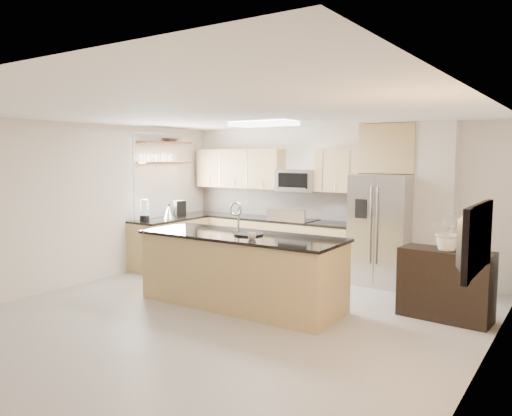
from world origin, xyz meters
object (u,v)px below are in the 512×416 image
Objects in this scene: kettle at (169,212)px; bowl at (170,139)px; platter at (248,234)px; television at (465,238)px; range at (294,244)px; flower_vase at (449,222)px; refrigerator at (382,229)px; blender at (145,212)px; credenza at (445,284)px; cup at (252,236)px; coffee_maker at (180,209)px; island at (241,270)px; microwave at (298,180)px.

kettle is 1.39m from bowl.
television reaches higher than platter.
range is 1.58× the size of flower_vase.
refrigerator reaches higher than flower_vase.
blender is at bearing -176.10° from flower_vase.
credenza is 5.08m from blender.
cup is at bearing -146.37° from credenza.
coffee_maker is at bearing 100.86° from kettle.
island is at bearing 145.54° from cup.
television is at bearing -12.46° from cup.
television is at bearing -19.93° from kettle.
kettle is at bearing 177.60° from flower_vase.
credenza is 5.57m from bowl.
coffee_maker is (-2.66, 1.51, 0.06)m from platter.
range is 4.78m from television.
platter is at bearing -29.63° from coffee_maker.
range is 2.30m from coffee_maker.
microwave is 2.45m from kettle.
platter is at bearing 132.60° from cup.
range is at bearing 178.40° from refrigerator.
platter is 3.45m from bowl.
blender is 0.37× the size of television.
refrigerator is at bearing -1.60° from range.
coffee_maker is 0.81× the size of bowl.
range is at bearing 100.40° from island.
microwave is 3.49m from credenza.
coffee_maker is (-0.07, 0.36, 0.02)m from kettle.
platter is 3.09m from television.
credenza is at bearing -44.21° from refrigerator.
island is 10.58× the size of kettle.
kettle reaches higher than platter.
platter is at bearing -116.28° from refrigerator.
bowl is (-3.06, 1.71, 1.34)m from cup.
platter is at bearing -75.96° from range.
flower_vase is (2.97, -1.32, 0.78)m from range.
platter is (-2.39, -0.96, 0.56)m from credenza.
blender is (-5.03, -0.36, 0.64)m from credenza.
credenza is at bearing -5.37° from bowl.
refrigerator is 4.26m from bowl.
microwave is at bearing 103.33° from platter.
television is at bearing -73.34° from flower_vase.
refrigerator is 4.71× the size of bowl.
bowl is (-2.70, 1.47, 1.88)m from island.
island is 2.68m from credenza.
island is at bearing -154.57° from credenza.
refrigerator is (1.66, -0.05, 0.42)m from range.
island is 3.61m from bowl.
bowl is at bearing 152.82° from platter.
flower_vase is at bearing 3.90° from blender.
island is 4.02× the size of flower_vase.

